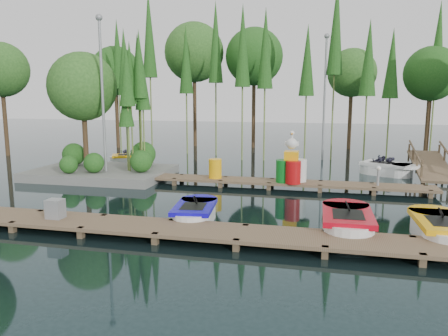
% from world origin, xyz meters
% --- Properties ---
extents(ground_plane, '(90.00, 90.00, 0.00)m').
position_xyz_m(ground_plane, '(0.00, 0.00, 0.00)').
color(ground_plane, '#192D2F').
extents(near_dock, '(18.00, 1.50, 0.50)m').
position_xyz_m(near_dock, '(0.00, -4.50, 0.23)').
color(near_dock, brown).
rests_on(near_dock, ground).
extents(far_dock, '(15.00, 1.20, 0.50)m').
position_xyz_m(far_dock, '(1.00, 2.50, 0.23)').
color(far_dock, brown).
rests_on(far_dock, ground).
extents(island, '(6.20, 4.20, 6.75)m').
position_xyz_m(island, '(-6.30, 3.29, 3.18)').
color(island, slate).
rests_on(island, ground).
extents(tree_screen, '(34.42, 18.53, 10.31)m').
position_xyz_m(tree_screen, '(-2.04, 10.60, 6.12)').
color(tree_screen, '#46311E').
rests_on(tree_screen, ground).
extents(lamp_island, '(0.30, 0.30, 7.25)m').
position_xyz_m(lamp_island, '(-5.50, 2.50, 4.26)').
color(lamp_island, gray).
rests_on(lamp_island, ground).
extents(lamp_rear, '(0.30, 0.30, 7.25)m').
position_xyz_m(lamp_rear, '(4.00, 11.00, 4.26)').
color(lamp_rear, gray).
rests_on(lamp_rear, ground).
extents(ramp, '(1.50, 3.94, 1.49)m').
position_xyz_m(ramp, '(9.00, 6.50, 0.59)').
color(ramp, brown).
rests_on(ramp, ground).
extents(boat_blue, '(1.43, 2.66, 0.86)m').
position_xyz_m(boat_blue, '(0.39, -2.89, 0.25)').
color(boat_blue, white).
rests_on(boat_blue, ground).
extents(boat_red, '(1.40, 3.00, 1.00)m').
position_xyz_m(boat_red, '(4.88, -3.04, 0.29)').
color(boat_red, white).
rests_on(boat_red, ground).
extents(boat_yellow_near, '(1.39, 2.90, 0.96)m').
position_xyz_m(boat_yellow_near, '(7.28, -3.07, 0.28)').
color(boat_yellow_near, white).
rests_on(boat_yellow_near, ground).
extents(boat_yellow_far, '(2.65, 2.00, 1.21)m').
position_xyz_m(boat_yellow_far, '(-6.48, 7.10, 0.26)').
color(boat_yellow_far, white).
rests_on(boat_yellow_far, ground).
extents(boat_white_far, '(3.07, 2.44, 1.33)m').
position_xyz_m(boat_white_far, '(7.10, 6.69, 0.30)').
color(boat_white_far, white).
rests_on(boat_white_far, ground).
extents(utility_cabinet, '(0.46, 0.39, 0.56)m').
position_xyz_m(utility_cabinet, '(-3.33, -4.50, 0.58)').
color(utility_cabinet, gray).
rests_on(utility_cabinet, near_dock).
extents(yellow_barrel, '(0.55, 0.55, 0.82)m').
position_xyz_m(yellow_barrel, '(-0.36, 2.50, 0.71)').
color(yellow_barrel, '#FFB10D').
rests_on(yellow_barrel, far_dock).
extents(drum_cluster, '(1.22, 1.12, 2.11)m').
position_xyz_m(drum_cluster, '(2.89, 2.34, 0.92)').
color(drum_cluster, '#0C6E1C').
rests_on(drum_cluster, far_dock).
extents(seagull_post, '(0.49, 0.26, 0.78)m').
position_xyz_m(seagull_post, '(6.25, 2.50, 0.83)').
color(seagull_post, gray).
rests_on(seagull_post, far_dock).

